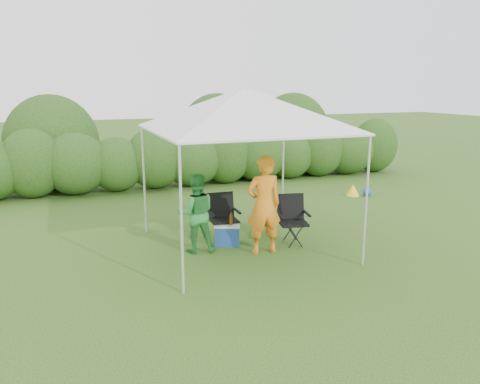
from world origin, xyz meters
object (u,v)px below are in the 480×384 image
object	(u,v)px
canopy	(244,109)
man	(264,205)
woman	(196,213)
chair_right	(292,216)
cooler	(227,234)
chair_left	(223,214)

from	to	relation	value
canopy	man	bearing A→B (deg)	-61.53
woman	canopy	bearing A→B (deg)	-174.87
chair_right	man	world-z (taller)	man
cooler	man	bearing A→B (deg)	-31.50
canopy	cooler	distance (m)	2.29
woman	cooler	xyz separation A→B (m)	(0.62, 0.14, -0.50)
man	chair_left	bearing A→B (deg)	-61.55
woman	cooler	size ratio (longest dim) A/B	2.53
chair_left	cooler	size ratio (longest dim) A/B	1.62
man	woman	distance (m)	1.18
woman	chair_left	bearing A→B (deg)	-134.57
canopy	woman	xyz separation A→B (m)	(-0.86, 0.08, -1.77)
canopy	chair_right	xyz separation A→B (m)	(0.93, -0.08, -1.95)
chair_left	cooler	xyz separation A→B (m)	(-0.02, -0.31, -0.31)
canopy	woman	size ratio (longest dim) A/B	2.23
chair_right	woman	bearing A→B (deg)	-172.55
cooler	chair_right	bearing A→B (deg)	7.62
chair_right	chair_left	size ratio (longest dim) A/B	1.01
canopy	woman	bearing A→B (deg)	174.47
canopy	man	xyz separation A→B (m)	(0.21, -0.39, -1.60)
chair_left	man	size ratio (longest dim) A/B	0.52
canopy	chair_left	distance (m)	2.04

